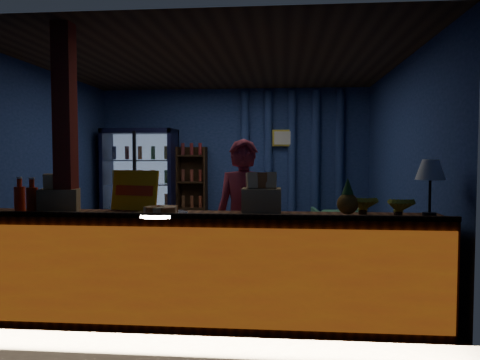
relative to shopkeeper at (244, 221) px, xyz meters
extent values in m
plane|color=#515154|center=(-0.47, 1.30, -0.81)|extent=(4.60, 4.60, 0.00)
plane|color=navy|center=(-0.47, 3.50, 0.49)|extent=(4.60, 0.00, 4.60)
plane|color=navy|center=(-0.47, -0.90, 0.49)|extent=(4.60, 0.00, 4.60)
plane|color=navy|center=(-2.77, 1.30, 0.49)|extent=(0.00, 4.40, 4.40)
plane|color=navy|center=(1.83, 1.30, 0.49)|extent=(0.00, 4.40, 4.40)
plane|color=#472D19|center=(-0.47, 1.30, 1.79)|extent=(4.60, 4.60, 0.00)
cube|color=brown|center=(-0.47, -0.60, -0.33)|extent=(4.40, 0.55, 0.95)
cube|color=red|center=(-0.47, -0.89, -0.33)|extent=(4.35, 0.02, 0.81)
cube|color=#311F0F|center=(-0.47, -0.87, 0.16)|extent=(4.40, 0.04, 0.04)
cube|color=maroon|center=(-1.52, -0.60, 0.49)|extent=(0.16, 0.16, 2.60)
cube|color=black|center=(-2.02, 3.42, 0.14)|extent=(1.20, 0.06, 1.90)
cube|color=black|center=(-2.59, 3.15, 0.14)|extent=(0.06, 0.60, 1.90)
cube|color=black|center=(-1.45, 3.15, 0.14)|extent=(0.06, 0.60, 1.90)
cube|color=black|center=(-2.02, 3.15, 1.05)|extent=(1.20, 0.60, 0.08)
cube|color=black|center=(-2.02, 3.15, -0.77)|extent=(1.20, 0.60, 0.08)
cube|color=#99B2D8|center=(-2.02, 3.37, 0.14)|extent=(1.08, 0.02, 1.74)
cube|color=white|center=(-2.02, 2.87, 0.14)|extent=(1.12, 0.02, 1.78)
cube|color=black|center=(-2.02, 2.85, 0.14)|extent=(0.05, 0.05, 1.80)
cube|color=silver|center=(-2.02, 3.15, -0.64)|extent=(1.08, 0.48, 0.02)
cylinder|color=#A64917|center=(-2.47, 3.15, -0.51)|extent=(0.07, 0.07, 0.22)
cylinder|color=#186122|center=(-2.24, 3.15, -0.51)|extent=(0.07, 0.07, 0.22)
cylinder|color=#AE8D1A|center=(-2.02, 3.15, -0.51)|extent=(0.07, 0.07, 0.22)
cylinder|color=navy|center=(-1.79, 3.15, -0.51)|extent=(0.07, 0.07, 0.22)
cylinder|color=maroon|center=(-1.57, 3.15, -0.51)|extent=(0.07, 0.07, 0.22)
cube|color=silver|center=(-2.02, 3.15, -0.24)|extent=(1.08, 0.48, 0.02)
cylinder|color=#186122|center=(-2.47, 3.15, -0.11)|extent=(0.07, 0.07, 0.22)
cylinder|color=#AE8D1A|center=(-2.24, 3.15, -0.11)|extent=(0.07, 0.07, 0.22)
cylinder|color=navy|center=(-2.02, 3.15, -0.11)|extent=(0.07, 0.07, 0.22)
cylinder|color=maroon|center=(-1.79, 3.15, -0.11)|extent=(0.07, 0.07, 0.22)
cylinder|color=#A64917|center=(-1.57, 3.15, -0.11)|extent=(0.07, 0.07, 0.22)
cube|color=silver|center=(-2.02, 3.15, 0.16)|extent=(1.08, 0.48, 0.02)
cylinder|color=#AE8D1A|center=(-2.47, 3.15, 0.29)|extent=(0.07, 0.07, 0.22)
cylinder|color=navy|center=(-2.24, 3.15, 0.29)|extent=(0.07, 0.07, 0.22)
cylinder|color=maroon|center=(-2.02, 3.15, 0.29)|extent=(0.07, 0.07, 0.22)
cylinder|color=#A64917|center=(-1.79, 3.15, 0.29)|extent=(0.07, 0.07, 0.22)
cylinder|color=#186122|center=(-1.57, 3.15, 0.29)|extent=(0.07, 0.07, 0.22)
cube|color=silver|center=(-2.02, 3.15, 0.56)|extent=(1.08, 0.48, 0.02)
cylinder|color=navy|center=(-2.47, 3.15, 0.69)|extent=(0.07, 0.07, 0.22)
cylinder|color=maroon|center=(-2.24, 3.15, 0.69)|extent=(0.07, 0.07, 0.22)
cylinder|color=#A64917|center=(-2.02, 3.15, 0.69)|extent=(0.07, 0.07, 0.22)
cylinder|color=#186122|center=(-1.79, 3.15, 0.69)|extent=(0.07, 0.07, 0.22)
cylinder|color=#AE8D1A|center=(-1.57, 3.15, 0.69)|extent=(0.07, 0.07, 0.22)
cube|color=#311F0F|center=(-1.17, 3.45, -0.01)|extent=(0.50, 0.02, 1.60)
cube|color=#311F0F|center=(-1.40, 3.32, -0.01)|extent=(0.03, 0.28, 1.60)
cube|color=#311F0F|center=(-0.93, 3.32, -0.01)|extent=(0.03, 0.28, 1.60)
cube|color=#311F0F|center=(-1.17, 3.32, -0.71)|extent=(0.46, 0.26, 0.02)
cube|color=#311F0F|center=(-1.17, 3.32, -0.26)|extent=(0.46, 0.26, 0.02)
cube|color=#311F0F|center=(-1.17, 3.32, 0.19)|extent=(0.46, 0.26, 0.02)
cube|color=#311F0F|center=(-1.17, 3.32, 0.64)|extent=(0.46, 0.26, 0.02)
cylinder|color=navy|center=(-0.27, 3.44, 0.49)|extent=(0.14, 0.14, 2.50)
cylinder|color=navy|center=(0.13, 3.44, 0.49)|extent=(0.14, 0.14, 2.50)
cylinder|color=navy|center=(0.53, 3.44, 0.49)|extent=(0.14, 0.14, 2.50)
cylinder|color=navy|center=(0.93, 3.44, 0.49)|extent=(0.14, 0.14, 2.50)
cylinder|color=navy|center=(1.33, 3.44, 0.49)|extent=(0.14, 0.14, 2.50)
cube|color=gold|center=(0.38, 3.40, 0.94)|extent=(0.36, 0.03, 0.28)
cube|color=silver|center=(0.38, 3.38, 0.94)|extent=(0.30, 0.01, 0.22)
imported|color=maroon|center=(0.00, 0.00, 0.00)|extent=(0.64, 0.47, 1.62)
imported|color=#4F9E64|center=(1.21, 2.74, -0.48)|extent=(0.75, 0.77, 0.65)
cube|color=#311F0F|center=(-0.27, 2.68, -0.58)|extent=(0.51, 0.37, 0.46)
cylinder|color=#311F0F|center=(-0.27, 2.68, -0.30)|extent=(0.09, 0.09, 0.09)
cube|color=#E7A50C|center=(-0.97, -0.38, 0.33)|extent=(0.47, 0.20, 0.37)
cube|color=red|center=(-0.97, -0.40, 0.33)|extent=(0.38, 0.12, 0.09)
cylinder|color=red|center=(-1.97, -0.58, 0.25)|extent=(0.10, 0.10, 0.22)
cylinder|color=red|center=(-1.97, -0.58, 0.41)|extent=(0.04, 0.04, 0.09)
cylinder|color=white|center=(-1.97, -0.58, 0.45)|extent=(0.05, 0.05, 0.02)
cylinder|color=red|center=(-1.81, -0.66, 0.25)|extent=(0.10, 0.10, 0.22)
cylinder|color=red|center=(-1.81, -0.66, 0.41)|extent=(0.04, 0.04, 0.09)
cylinder|color=white|center=(-1.81, -0.66, 0.45)|extent=(0.05, 0.05, 0.02)
cube|color=#A28C4E|center=(-1.58, -0.61, 0.25)|extent=(0.39, 0.35, 0.21)
cube|color=#F5AD36|center=(-1.66, -0.63, 0.42)|extent=(0.10, 0.08, 0.13)
cube|color=#C76025|center=(-1.58, -0.61, 0.42)|extent=(0.10, 0.08, 0.13)
cube|color=#F5AD36|center=(-1.51, -0.58, 0.42)|extent=(0.10, 0.08, 0.13)
cube|color=#A28C4E|center=(0.20, -0.48, 0.25)|extent=(0.34, 0.29, 0.22)
cube|color=#F5AD36|center=(0.11, -0.49, 0.43)|extent=(0.09, 0.06, 0.14)
cube|color=#C76025|center=(0.20, -0.48, 0.43)|extent=(0.09, 0.06, 0.14)
cube|color=#F5AD36|center=(0.28, -0.48, 0.43)|extent=(0.09, 0.06, 0.14)
cylinder|color=silver|center=(-0.64, -0.72, 0.15)|extent=(0.46, 0.46, 0.02)
cube|color=#F5AD36|center=(-0.55, -0.72, 0.19)|extent=(0.10, 0.07, 0.05)
cube|color=#C76025|center=(-0.58, -0.65, 0.19)|extent=(0.12, 0.12, 0.05)
cube|color=#F5AD36|center=(-0.64, -0.63, 0.19)|extent=(0.07, 0.10, 0.05)
cube|color=#C76025|center=(-0.70, -0.65, 0.19)|extent=(0.12, 0.12, 0.05)
cube|color=#F5AD36|center=(-0.73, -0.72, 0.19)|extent=(0.10, 0.07, 0.05)
cube|color=#C76025|center=(-0.70, -0.78, 0.19)|extent=(0.12, 0.12, 0.05)
cube|color=#F5AD36|center=(-0.64, -0.81, 0.19)|extent=(0.07, 0.10, 0.05)
cube|color=#C76025|center=(-0.58, -0.78, 0.19)|extent=(0.12, 0.12, 0.05)
cylinder|color=black|center=(1.58, -0.61, 0.16)|extent=(0.11, 0.11, 0.04)
cylinder|color=black|center=(1.58, -0.61, 0.33)|extent=(0.02, 0.02, 0.33)
cone|color=white|center=(1.58, -0.61, 0.53)|extent=(0.24, 0.24, 0.17)
sphere|color=#8E5919|center=(0.92, -0.58, 0.24)|extent=(0.18, 0.18, 0.18)
cone|color=#21551D|center=(0.92, -0.58, 0.39)|extent=(0.10, 0.10, 0.14)
camera|label=1|loc=(0.38, -4.55, 0.64)|focal=35.00mm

